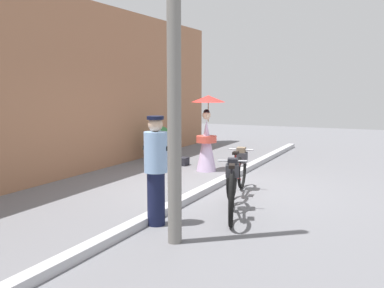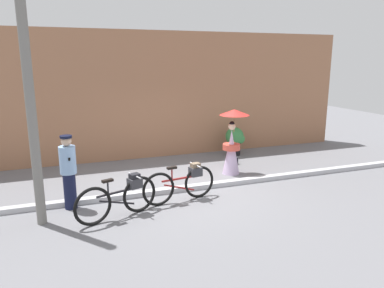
# 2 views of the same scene
# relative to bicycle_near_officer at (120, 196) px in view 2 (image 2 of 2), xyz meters

# --- Properties ---
(ground_plane) EXTENTS (30.00, 30.00, 0.00)m
(ground_plane) POSITION_rel_bicycle_near_officer_xyz_m (1.66, 1.01, -0.45)
(ground_plane) COLOR slate
(building_wall) EXTENTS (14.00, 0.40, 4.03)m
(building_wall) POSITION_rel_bicycle_near_officer_xyz_m (1.66, 4.55, 1.57)
(building_wall) COLOR #9E6B4C
(building_wall) RESTS_ON ground_plane
(sidewalk_curb) EXTENTS (14.00, 0.20, 0.12)m
(sidewalk_curb) POSITION_rel_bicycle_near_officer_xyz_m (1.66, 1.01, -0.39)
(sidewalk_curb) COLOR #B2B2B7
(sidewalk_curb) RESTS_ON ground_plane
(bicycle_near_officer) EXTENTS (1.73, 0.69, 0.86)m
(bicycle_near_officer) POSITION_rel_bicycle_near_officer_xyz_m (0.00, 0.00, 0.00)
(bicycle_near_officer) COLOR black
(bicycle_near_officer) RESTS_ON ground_plane
(bicycle_far_side) EXTENTS (1.77, 0.48, 0.85)m
(bicycle_far_side) POSITION_rel_bicycle_near_officer_xyz_m (1.46, 0.41, -0.01)
(bicycle_far_side) COLOR black
(bicycle_far_side) RESTS_ON ground_plane
(person_officer) EXTENTS (0.34, 0.38, 1.60)m
(person_officer) POSITION_rel_bicycle_near_officer_xyz_m (-0.94, 0.83, 0.40)
(person_officer) COLOR #141938
(person_officer) RESTS_ON ground_plane
(person_with_parasol) EXTENTS (0.82, 0.82, 1.82)m
(person_with_parasol) POSITION_rel_bicycle_near_officer_xyz_m (3.41, 1.89, 0.48)
(person_with_parasol) COLOR silver
(person_with_parasol) RESTS_ON ground_plane
(potted_plant_by_door) EXTENTS (0.63, 0.61, 0.94)m
(potted_plant_by_door) POSITION_rel_bicycle_near_officer_xyz_m (4.42, 3.71, 0.09)
(potted_plant_by_door) COLOR black
(potted_plant_by_door) RESTS_ON ground_plane
(backpack_on_pavement) EXTENTS (0.30, 0.22, 0.20)m
(backpack_on_pavement) POSITION_rel_bicycle_near_officer_xyz_m (3.85, 2.74, -0.34)
(backpack_on_pavement) COLOR #26262D
(backpack_on_pavement) RESTS_ON ground_plane
(utility_pole) EXTENTS (0.18, 0.18, 4.80)m
(utility_pole) POSITION_rel_bicycle_near_officer_xyz_m (-1.50, 0.24, 1.95)
(utility_pole) COLOR slate
(utility_pole) RESTS_ON ground_plane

